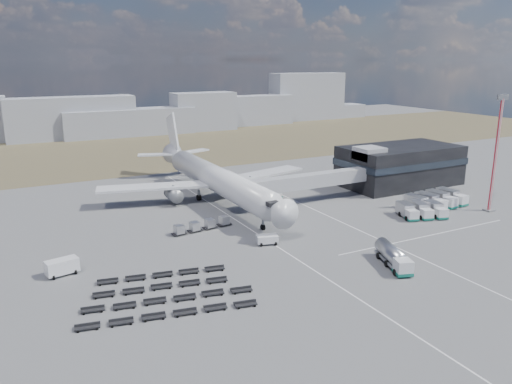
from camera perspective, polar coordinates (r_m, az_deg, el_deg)
name	(u,v)px	position (r m, az deg, el deg)	size (l,w,h in m)	color
ground	(287,245)	(87.48, 3.61, -6.05)	(420.00, 420.00, 0.00)	#565659
grass_strip	(131,148)	(187.32, -14.11, 4.85)	(420.00, 90.00, 0.01)	#4D452E
lane_markings	(324,231)	(94.91, 7.74, -4.45)	(47.12, 110.00, 0.01)	silver
terminal	(399,165)	(132.76, 16.07, 3.02)	(30.40, 16.40, 11.00)	black
jet_bridge	(302,182)	(110.62, 5.24, 1.15)	(30.30, 3.80, 7.05)	#939399
airliner	(214,178)	(113.63, -4.81, 1.65)	(51.59, 64.53, 17.62)	silver
skyline	(76,114)	(223.38, -19.92, 8.37)	(290.28, 27.63, 24.49)	#8E919B
fuel_tanker	(393,257)	(81.03, 15.42, -7.15)	(5.51, 9.92, 3.12)	silver
pushback_tug	(267,240)	(87.38, 1.28, -5.48)	(3.67, 2.06, 1.61)	silver
utility_van	(62,267)	(80.65, -21.29, -8.02)	(4.64, 2.10, 2.45)	silver
catering_truck	(270,192)	(116.22, 1.57, -0.01)	(4.53, 6.23, 2.65)	silver
service_trucks_near	(421,210)	(107.60, 18.39, -1.97)	(10.12, 8.76, 2.61)	silver
service_trucks_far	(436,200)	(115.62, 19.89, -0.88)	(13.45, 8.10, 2.88)	silver
uld_row	(202,225)	(94.74, -6.17, -3.79)	(12.34, 3.00, 1.69)	black
baggage_dollies	(164,293)	(70.53, -10.48, -11.33)	(24.26, 17.62, 0.71)	black
floodlight_mast	(496,154)	(114.84, 25.71, 3.92)	(2.34, 1.89, 24.49)	#B51C28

